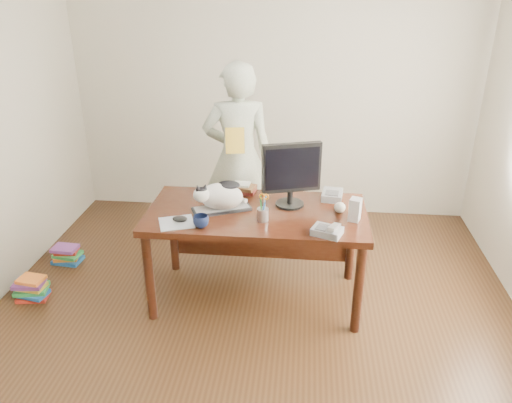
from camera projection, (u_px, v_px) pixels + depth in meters
The scene contains 18 objects.
room at pixel (246, 162), 2.85m from camera, with size 4.50×4.50×4.50m.
desk at pixel (258, 224), 3.78m from camera, with size 1.60×0.80×0.75m.
keyboard at pixel (222, 209), 3.65m from camera, with size 0.45×0.32×0.03m.
cat at pixel (220, 195), 3.60m from camera, with size 0.39×0.31×0.23m.
monitor at pixel (291, 171), 3.61m from camera, with size 0.43×0.27×0.49m.
pen_cup at pixel (263, 213), 3.48m from camera, with size 0.10×0.10×0.21m.
mousepad at pixel (177, 223), 3.47m from camera, with size 0.29×0.28×0.01m.
mouse at pixel (180, 219), 3.48m from camera, with size 0.12×0.10×0.04m.
coffee_mug at pixel (201, 221), 3.40m from camera, with size 0.11×0.11×0.09m, color black.
phone at pixel (328, 231), 3.31m from camera, with size 0.23×0.20×0.09m.
speaker at pixel (355, 210), 3.48m from camera, with size 0.10×0.10×0.16m.
baseball at pixel (340, 207), 3.61m from camera, with size 0.08×0.08×0.08m.
book_stack at pixel (243, 188), 3.95m from camera, with size 0.22×0.18×0.07m.
calculator at pixel (332, 195), 3.84m from camera, with size 0.18×0.22×0.06m.
person at pixel (238, 157), 4.44m from camera, with size 0.62×0.40×1.69m, color white.
held_book at pixel (235, 141), 4.20m from camera, with size 0.17×0.12×0.22m.
book_pile_a at pixel (32, 289), 3.90m from camera, with size 0.27×0.22×0.18m.
book_pile_b at pixel (67, 255), 4.40m from camera, with size 0.26×0.20×0.15m.
Camera 1 is at (0.33, -2.67, 2.33)m, focal length 35.00 mm.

